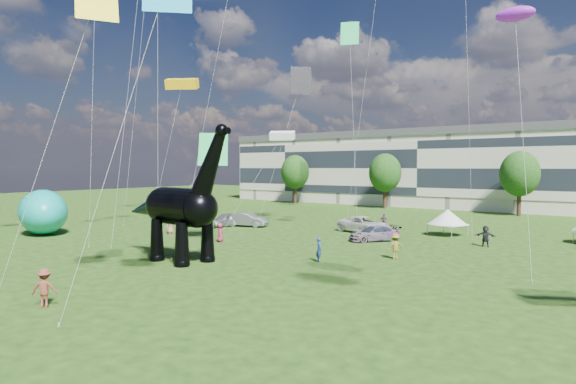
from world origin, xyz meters
The scene contains 14 objects.
ground centered at (0.00, 0.00, 0.00)m, with size 220.00×220.00×0.00m, color #16330C.
terrace_row centered at (-8.00, 62.00, 6.00)m, with size 78.00×11.00×12.00m, color beige.
tree_far_left centered at (-30.00, 53.00, 6.29)m, with size 5.20×5.20×9.44m.
tree_mid_left centered at (-12.00, 53.00, 6.29)m, with size 5.20×5.20×9.44m.
tree_mid_right centered at (8.00, 53.00, 6.29)m, with size 5.20×5.20×9.44m.
dinosaur_sculpture centered at (-5.06, 4.19, 3.73)m, with size 12.13×3.58×9.88m.
car_silver centered at (-16.04, 20.51, 0.76)m, with size 1.80×4.48×1.53m, color #BBBBC0.
car_grey centered at (-14.12, 21.88, 0.78)m, with size 1.65×4.73×1.56m, color slate.
car_white centered at (-1.04, 25.17, 0.83)m, with size 2.76×5.99×1.67m, color silver.
car_dark centered at (2.26, 20.82, 0.68)m, with size 1.92×4.72×1.37m, color #595960.
gazebo_near centered at (6.41, 28.35, 1.82)m, with size 4.55×4.55×2.59m.
gazebo_left centered at (-27.48, 23.99, 1.69)m, with size 4.51×4.51×2.41m.
inflatable_teal centered at (-26.18, 4.93, 2.24)m, with size 7.17×4.48×4.48m, color #0DA59C.
visitors centered at (-1.72, 14.83, 0.89)m, with size 49.96×43.26×1.88m.
Camera 1 is at (22.00, -18.64, 6.74)m, focal length 30.00 mm.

